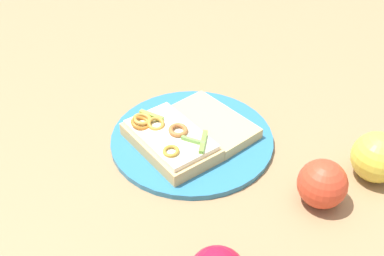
{
  "coord_description": "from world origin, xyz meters",
  "views": [
    {
      "loc": [
        -0.26,
        0.6,
        0.55
      ],
      "look_at": [
        0.0,
        0.0,
        0.03
      ],
      "focal_mm": 44.61,
      "sensor_mm": 36.0,
      "label": 1
    }
  ],
  "objects_px": {
    "bread_slice_side": "(212,123)",
    "apple_1": "(377,157)",
    "plate": "(192,139)",
    "apple_2": "(322,184)",
    "sandwich": "(170,139)"
  },
  "relations": [
    {
      "from": "plate",
      "to": "apple_2",
      "type": "xyz_separation_m",
      "value": [
        -0.24,
        0.05,
        0.03
      ]
    },
    {
      "from": "sandwich",
      "to": "bread_slice_side",
      "type": "bearing_deg",
      "value": -90.83
    },
    {
      "from": "apple_1",
      "to": "apple_2",
      "type": "relative_size",
      "value": 1.09
    },
    {
      "from": "plate",
      "to": "bread_slice_side",
      "type": "xyz_separation_m",
      "value": [
        -0.02,
        -0.04,
        0.01
      ]
    },
    {
      "from": "sandwich",
      "to": "bread_slice_side",
      "type": "xyz_separation_m",
      "value": [
        -0.05,
        -0.08,
        -0.01
      ]
    },
    {
      "from": "plate",
      "to": "bread_slice_side",
      "type": "relative_size",
      "value": 1.79
    },
    {
      "from": "apple_2",
      "to": "apple_1",
      "type": "bearing_deg",
      "value": -127.1
    },
    {
      "from": "plate",
      "to": "apple_1",
      "type": "height_order",
      "value": "apple_1"
    },
    {
      "from": "bread_slice_side",
      "to": "apple_1",
      "type": "xyz_separation_m",
      "value": [
        -0.28,
        0.0,
        0.02
      ]
    },
    {
      "from": "bread_slice_side",
      "to": "apple_2",
      "type": "bearing_deg",
      "value": -178.22
    },
    {
      "from": "sandwich",
      "to": "apple_1",
      "type": "distance_m",
      "value": 0.34
    },
    {
      "from": "sandwich",
      "to": "apple_1",
      "type": "height_order",
      "value": "apple_1"
    },
    {
      "from": "sandwich",
      "to": "plate",
      "type": "bearing_deg",
      "value": -91.64
    },
    {
      "from": "bread_slice_side",
      "to": "plate",
      "type": "bearing_deg",
      "value": 85.98
    },
    {
      "from": "plate",
      "to": "apple_2",
      "type": "distance_m",
      "value": 0.25
    }
  ]
}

